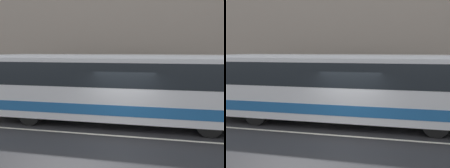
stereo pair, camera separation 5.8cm
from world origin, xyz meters
TOP-DOWN VIEW (x-y plane):
  - ground_plane at (0.00, 0.00)m, footprint 60.00×60.00m
  - sidewalk at (0.00, 5.30)m, footprint 60.00×2.61m
  - building_facade at (0.00, 6.75)m, footprint 60.00×0.35m
  - lane_stripe at (0.00, 0.00)m, footprint 54.00×0.14m
  - transit_bus at (-0.88, 1.71)m, footprint 11.67×2.52m
  - pedestrian_waiting at (0.14, 5.91)m, footprint 0.36×0.36m

SIDE VIEW (x-z plane):
  - ground_plane at x=0.00m, z-range 0.00..0.00m
  - lane_stripe at x=0.00m, z-range 0.00..0.01m
  - sidewalk at x=0.00m, z-range 0.00..0.12m
  - pedestrian_waiting at x=0.14m, z-range 0.06..1.68m
  - transit_bus at x=-0.88m, z-range 0.20..3.36m
  - building_facade at x=0.00m, z-range -0.21..11.98m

